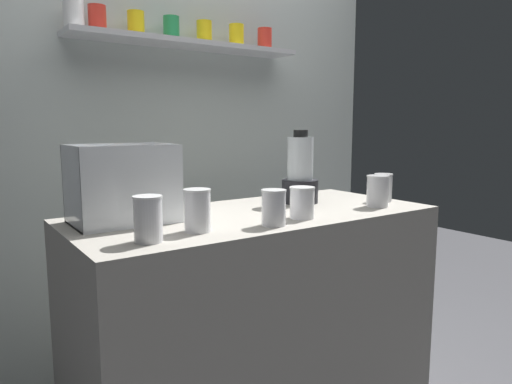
% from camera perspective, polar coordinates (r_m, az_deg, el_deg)
% --- Properties ---
extents(counter, '(1.40, 0.64, 0.90)m').
position_cam_1_polar(counter, '(1.93, 0.00, -15.77)').
color(counter, '#9E998E').
rests_on(counter, ground_plane).
extents(back_wall_unit, '(2.60, 0.24, 2.50)m').
position_cam_1_polar(back_wall_unit, '(2.43, -10.45, 8.80)').
color(back_wall_unit, silver).
rests_on(back_wall_unit, ground_plane).
extents(carrot_display_bin, '(0.34, 0.24, 0.27)m').
position_cam_1_polar(carrot_display_bin, '(1.67, -15.58, -0.70)').
color(carrot_display_bin, white).
rests_on(carrot_display_bin, counter).
extents(blender_pitcher, '(0.16, 0.16, 0.31)m').
position_cam_1_polar(blender_pitcher, '(2.02, 5.41, 2.13)').
color(blender_pitcher, black).
rests_on(blender_pitcher, counter).
extents(juice_cup_pomegranate_far_left, '(0.08, 0.08, 0.13)m').
position_cam_1_polar(juice_cup_pomegranate_far_left, '(1.37, -13.05, -3.61)').
color(juice_cup_pomegranate_far_left, white).
rests_on(juice_cup_pomegranate_far_left, counter).
extents(juice_cup_orange_left, '(0.09, 0.09, 0.14)m').
position_cam_1_polar(juice_cup_orange_left, '(1.48, -7.18, -2.60)').
color(juice_cup_orange_left, white).
rests_on(juice_cup_orange_left, counter).
extents(juice_cup_carrot_middle, '(0.08, 0.08, 0.12)m').
position_cam_1_polar(juice_cup_carrot_middle, '(1.56, 2.18, -2.19)').
color(juice_cup_carrot_middle, white).
rests_on(juice_cup_carrot_middle, counter).
extents(juice_cup_carrot_right, '(0.09, 0.09, 0.11)m').
position_cam_1_polar(juice_cup_carrot_right, '(1.69, 5.65, -1.50)').
color(juice_cup_carrot_right, white).
rests_on(juice_cup_carrot_right, counter).
extents(juice_cup_mango_far_right, '(0.09, 0.09, 0.13)m').
position_cam_1_polar(juice_cup_mango_far_right, '(1.98, 14.64, -0.11)').
color(juice_cup_mango_far_right, white).
rests_on(juice_cup_mango_far_right, counter).
extents(juice_cup_mango_rightmost, '(0.08, 0.08, 0.12)m').
position_cam_1_polar(juice_cup_mango_rightmost, '(2.13, 15.29, 0.32)').
color(juice_cup_mango_rightmost, white).
rests_on(juice_cup_mango_rightmost, counter).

